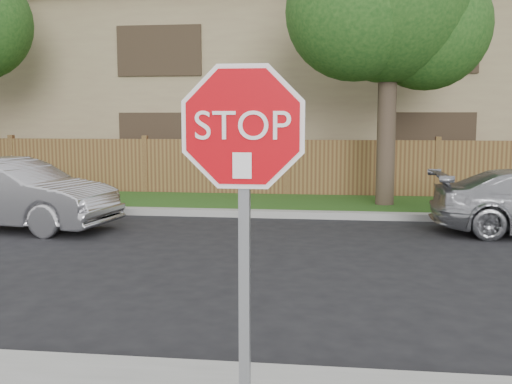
# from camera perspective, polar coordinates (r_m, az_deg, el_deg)

# --- Properties ---
(ground) EXTENTS (90.00, 90.00, 0.00)m
(ground) POSITION_cam_1_polar(r_m,az_deg,el_deg) (5.52, -6.63, -16.47)
(ground) COLOR black
(ground) RESTS_ON ground
(far_curb) EXTENTS (70.00, 0.30, 0.15)m
(far_curb) POSITION_cam_1_polar(r_m,az_deg,el_deg) (13.28, 1.86, -2.10)
(far_curb) COLOR gray
(far_curb) RESTS_ON ground
(grass_strip) EXTENTS (70.00, 3.00, 0.12)m
(grass_strip) POSITION_cam_1_polar(r_m,az_deg,el_deg) (14.91, 2.47, -1.15)
(grass_strip) COLOR #1E4714
(grass_strip) RESTS_ON ground
(fence) EXTENTS (70.00, 0.12, 1.60)m
(fence) POSITION_cam_1_polar(r_m,az_deg,el_deg) (16.41, 2.96, 2.21)
(fence) COLOR #53331D
(fence) RESTS_ON ground
(apartment_building) EXTENTS (35.20, 9.20, 7.20)m
(apartment_building) POSITION_cam_1_polar(r_m,az_deg,el_deg) (21.98, 4.15, 10.56)
(apartment_building) COLOR #8E7758
(apartment_building) RESTS_ON ground
(tree_mid) EXTENTS (4.80, 3.90, 7.35)m
(tree_mid) POSITION_cam_1_polar(r_m,az_deg,el_deg) (14.77, 12.75, 17.37)
(tree_mid) COLOR #382B21
(tree_mid) RESTS_ON ground
(stop_sign) EXTENTS (1.01, 0.13, 2.55)m
(stop_sign) POSITION_cam_1_polar(r_m,az_deg,el_deg) (3.48, -1.22, 0.94)
(stop_sign) COLOR gray
(stop_sign) RESTS_ON sidewalk_near
(sedan_left) EXTENTS (4.41, 2.13, 1.39)m
(sedan_left) POSITION_cam_1_polar(r_m,az_deg,el_deg) (12.81, -22.26, -0.16)
(sedan_left) COLOR #9F9EA3
(sedan_left) RESTS_ON ground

